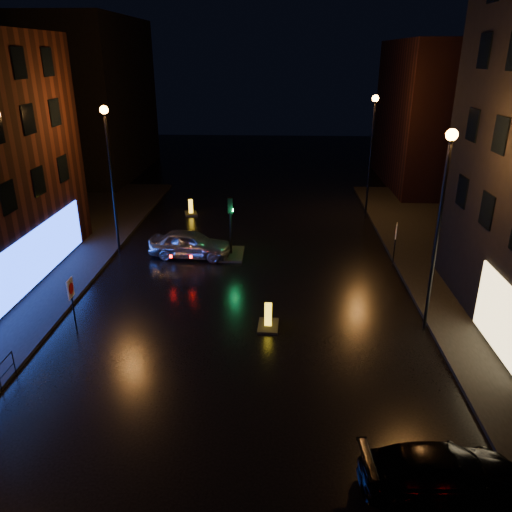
{
  "coord_description": "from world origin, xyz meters",
  "views": [
    {
      "loc": [
        1.51,
        -12.87,
        10.9
      ],
      "look_at": [
        0.57,
        7.03,
        2.8
      ],
      "focal_mm": 35.0,
      "sensor_mm": 36.0,
      "label": 1
    }
  ],
  "objects_px": {
    "traffic_signal": "(231,247)",
    "road_sign_right": "(396,234)",
    "road_sign_left": "(71,293)",
    "bollard_near": "(268,322)",
    "silver_hatchback": "(190,244)",
    "bollard_far": "(191,211)",
    "dark_sedan": "(443,473)"
  },
  "relations": [
    {
      "from": "traffic_signal",
      "to": "silver_hatchback",
      "type": "distance_m",
      "value": 2.37
    },
    {
      "from": "dark_sedan",
      "to": "traffic_signal",
      "type": "bearing_deg",
      "value": 19.06
    },
    {
      "from": "traffic_signal",
      "to": "road_sign_left",
      "type": "height_order",
      "value": "traffic_signal"
    },
    {
      "from": "dark_sedan",
      "to": "bollard_far",
      "type": "distance_m",
      "value": 26.73
    },
    {
      "from": "silver_hatchback",
      "to": "dark_sedan",
      "type": "distance_m",
      "value": 18.86
    },
    {
      "from": "dark_sedan",
      "to": "road_sign_right",
      "type": "bearing_deg",
      "value": -11.33
    },
    {
      "from": "dark_sedan",
      "to": "road_sign_right",
      "type": "height_order",
      "value": "road_sign_right"
    },
    {
      "from": "silver_hatchback",
      "to": "dark_sedan",
      "type": "relative_size",
      "value": 1.05
    },
    {
      "from": "traffic_signal",
      "to": "road_sign_left",
      "type": "xyz_separation_m",
      "value": [
        -5.7,
        -8.96,
        1.33
      ]
    },
    {
      "from": "traffic_signal",
      "to": "bollard_near",
      "type": "height_order",
      "value": "traffic_signal"
    },
    {
      "from": "traffic_signal",
      "to": "bollard_far",
      "type": "xyz_separation_m",
      "value": [
        -3.68,
        7.81,
        -0.26
      ]
    },
    {
      "from": "road_sign_left",
      "to": "bollard_far",
      "type": "bearing_deg",
      "value": 80.08
    },
    {
      "from": "silver_hatchback",
      "to": "bollard_near",
      "type": "relative_size",
      "value": 3.48
    },
    {
      "from": "traffic_signal",
      "to": "silver_hatchback",
      "type": "xyz_separation_m",
      "value": [
        -2.33,
        -0.33,
        0.29
      ]
    },
    {
      "from": "bollard_far",
      "to": "road_sign_right",
      "type": "distance_m",
      "value": 15.63
    },
    {
      "from": "traffic_signal",
      "to": "dark_sedan",
      "type": "bearing_deg",
      "value": -66.63
    },
    {
      "from": "silver_hatchback",
      "to": "road_sign_right",
      "type": "distance_m",
      "value": 11.5
    },
    {
      "from": "silver_hatchback",
      "to": "road_sign_left",
      "type": "distance_m",
      "value": 9.33
    },
    {
      "from": "road_sign_left",
      "to": "bollard_near",
      "type": "bearing_deg",
      "value": 2.55
    },
    {
      "from": "bollard_far",
      "to": "bollard_near",
      "type": "bearing_deg",
      "value": -84.49
    },
    {
      "from": "traffic_signal",
      "to": "road_sign_right",
      "type": "bearing_deg",
      "value": -6.65
    },
    {
      "from": "bollard_near",
      "to": "bollard_far",
      "type": "bearing_deg",
      "value": 113.16
    },
    {
      "from": "traffic_signal",
      "to": "bollard_near",
      "type": "xyz_separation_m",
      "value": [
        2.35,
        -8.17,
        -0.25
      ]
    },
    {
      "from": "bollard_near",
      "to": "dark_sedan",
      "type": "bearing_deg",
      "value": -57.77
    },
    {
      "from": "silver_hatchback",
      "to": "road_sign_right",
      "type": "bearing_deg",
      "value": -88.59
    },
    {
      "from": "bollard_far",
      "to": "road_sign_left",
      "type": "xyz_separation_m",
      "value": [
        -2.01,
        -16.77,
        1.59
      ]
    },
    {
      "from": "traffic_signal",
      "to": "silver_hatchback",
      "type": "relative_size",
      "value": 0.75
    },
    {
      "from": "bollard_far",
      "to": "road_sign_right",
      "type": "height_order",
      "value": "road_sign_right"
    },
    {
      "from": "dark_sedan",
      "to": "road_sign_right",
      "type": "xyz_separation_m",
      "value": [
        1.92,
        15.55,
        1.17
      ]
    },
    {
      "from": "traffic_signal",
      "to": "dark_sedan",
      "type": "height_order",
      "value": "traffic_signal"
    },
    {
      "from": "silver_hatchback",
      "to": "dark_sedan",
      "type": "bearing_deg",
      "value": -144.64
    },
    {
      "from": "silver_hatchback",
      "to": "bollard_near",
      "type": "xyz_separation_m",
      "value": [
        4.68,
        -7.84,
        -0.54
      ]
    }
  ]
}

